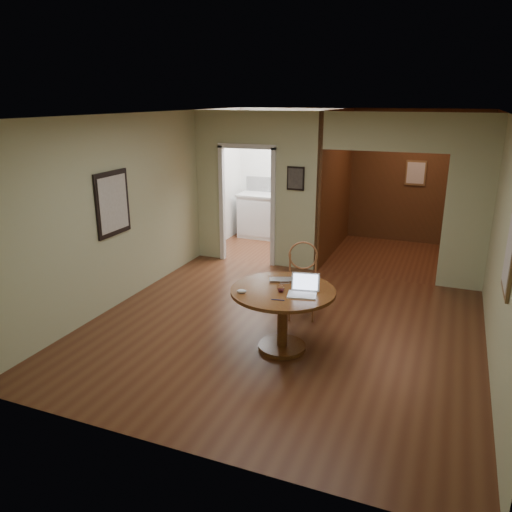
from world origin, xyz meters
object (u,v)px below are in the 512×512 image
at_px(dining_table, 283,305).
at_px(open_laptop, 304,289).
at_px(chair, 302,276).
at_px(closed_laptop, 284,281).

xyz_separation_m(dining_table, open_laptop, (0.26, -0.04, 0.26)).
bearing_deg(open_laptop, dining_table, 159.78).
distance_m(chair, closed_laptop, 0.84).
height_order(chair, closed_laptop, chair).
bearing_deg(closed_laptop, dining_table, -97.37).
relative_size(dining_table, chair, 1.18).
xyz_separation_m(dining_table, chair, (-0.07, 1.03, 0.01)).
bearing_deg(chair, open_laptop, -88.01).
bearing_deg(closed_laptop, chair, 68.24).
bearing_deg(dining_table, open_laptop, -8.77).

